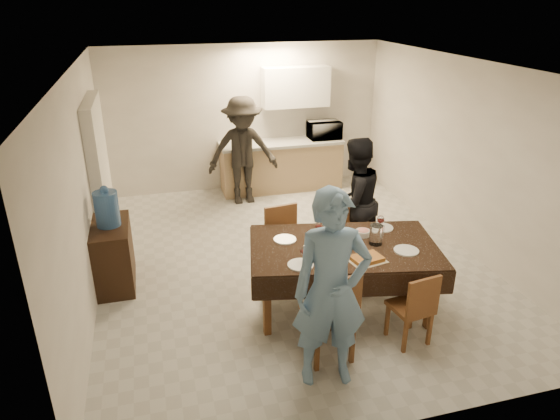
{
  "coord_description": "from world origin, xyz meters",
  "views": [
    {
      "loc": [
        -1.7,
        -5.8,
        3.37
      ],
      "look_at": [
        -0.23,
        -0.3,
        0.9
      ],
      "focal_mm": 32.0,
      "sensor_mm": 36.0,
      "label": 1
    }
  ],
  "objects_px": {
    "dining_table": "(344,248)",
    "wine_bottle": "(339,231)",
    "person_near": "(331,291)",
    "person_far": "(354,201)",
    "savoury_tart": "(367,259)",
    "water_jug": "(107,209)",
    "microwave": "(324,130)",
    "person_kitchen": "(243,151)",
    "water_pitcher": "(376,235)",
    "console": "(114,255)"
  },
  "relations": [
    {
      "from": "dining_table",
      "to": "wine_bottle",
      "type": "bearing_deg",
      "value": 146.42
    },
    {
      "from": "dining_table",
      "to": "person_near",
      "type": "distance_m",
      "value": 1.2
    },
    {
      "from": "dining_table",
      "to": "person_far",
      "type": "height_order",
      "value": "person_far"
    },
    {
      "from": "wine_bottle",
      "to": "savoury_tart",
      "type": "relative_size",
      "value": 0.84
    },
    {
      "from": "water_jug",
      "to": "microwave",
      "type": "xyz_separation_m",
      "value": [
        3.7,
        2.7,
        0.05
      ]
    },
    {
      "from": "dining_table",
      "to": "person_far",
      "type": "xyz_separation_m",
      "value": [
        0.55,
        1.05,
        0.09
      ]
    },
    {
      "from": "water_jug",
      "to": "wine_bottle",
      "type": "distance_m",
      "value": 2.75
    },
    {
      "from": "person_kitchen",
      "to": "water_jug",
      "type": "bearing_deg",
      "value": -132.76
    },
    {
      "from": "wine_bottle",
      "to": "savoury_tart",
      "type": "distance_m",
      "value": 0.47
    },
    {
      "from": "wine_bottle",
      "to": "water_pitcher",
      "type": "distance_m",
      "value": 0.41
    },
    {
      "from": "water_jug",
      "to": "savoury_tart",
      "type": "xyz_separation_m",
      "value": [
        2.64,
        -1.6,
        -0.2
      ]
    },
    {
      "from": "savoury_tart",
      "to": "person_far",
      "type": "relative_size",
      "value": 0.22
    },
    {
      "from": "console",
      "to": "water_pitcher",
      "type": "relative_size",
      "value": 3.92
    },
    {
      "from": "savoury_tart",
      "to": "person_kitchen",
      "type": "height_order",
      "value": "person_kitchen"
    },
    {
      "from": "water_jug",
      "to": "savoury_tart",
      "type": "height_order",
      "value": "water_jug"
    },
    {
      "from": "water_jug",
      "to": "person_far",
      "type": "height_order",
      "value": "person_far"
    },
    {
      "from": "water_jug",
      "to": "water_pitcher",
      "type": "distance_m",
      "value": 3.16
    },
    {
      "from": "savoury_tart",
      "to": "microwave",
      "type": "relative_size",
      "value": 0.64
    },
    {
      "from": "savoury_tart",
      "to": "person_far",
      "type": "distance_m",
      "value": 1.5
    },
    {
      "from": "person_kitchen",
      "to": "person_near",
      "type": "bearing_deg",
      "value": -91.11
    },
    {
      "from": "water_jug",
      "to": "savoury_tart",
      "type": "bearing_deg",
      "value": -31.12
    },
    {
      "from": "savoury_tart",
      "to": "microwave",
      "type": "xyz_separation_m",
      "value": [
        1.06,
        4.29,
        0.24
      ]
    },
    {
      "from": "dining_table",
      "to": "water_pitcher",
      "type": "xyz_separation_m",
      "value": [
        0.35,
        -0.05,
        0.15
      ]
    },
    {
      "from": "savoury_tart",
      "to": "person_kitchen",
      "type": "xyz_separation_m",
      "value": [
        -0.56,
        3.84,
        0.1
      ]
    },
    {
      "from": "dining_table",
      "to": "person_kitchen",
      "type": "height_order",
      "value": "person_kitchen"
    },
    {
      "from": "console",
      "to": "water_jug",
      "type": "height_order",
      "value": "water_jug"
    },
    {
      "from": "water_jug",
      "to": "microwave",
      "type": "bearing_deg",
      "value": 36.11
    },
    {
      "from": "wine_bottle",
      "to": "console",
      "type": "bearing_deg",
      "value": 154.95
    },
    {
      "from": "person_near",
      "to": "savoury_tart",
      "type": "bearing_deg",
      "value": 53.73
    },
    {
      "from": "person_near",
      "to": "person_kitchen",
      "type": "height_order",
      "value": "person_near"
    },
    {
      "from": "dining_table",
      "to": "wine_bottle",
      "type": "xyz_separation_m",
      "value": [
        -0.05,
        0.05,
        0.19
      ]
    },
    {
      "from": "water_pitcher",
      "to": "person_far",
      "type": "xyz_separation_m",
      "value": [
        0.2,
        1.1,
        -0.06
      ]
    },
    {
      "from": "water_pitcher",
      "to": "person_near",
      "type": "bearing_deg",
      "value": -131.99
    },
    {
      "from": "savoury_tart",
      "to": "person_near",
      "type": "bearing_deg",
      "value": -134.13
    },
    {
      "from": "dining_table",
      "to": "person_near",
      "type": "bearing_deg",
      "value": -106.22
    },
    {
      "from": "dining_table",
      "to": "person_far",
      "type": "bearing_deg",
      "value": 73.78
    },
    {
      "from": "console",
      "to": "wine_bottle",
      "type": "height_order",
      "value": "wine_bottle"
    },
    {
      "from": "wine_bottle",
      "to": "person_kitchen",
      "type": "bearing_deg",
      "value": 96.89
    },
    {
      "from": "person_far",
      "to": "person_near",
      "type": "bearing_deg",
      "value": 43.27
    },
    {
      "from": "dining_table",
      "to": "microwave",
      "type": "xyz_separation_m",
      "value": [
        1.16,
        3.91,
        0.3
      ]
    },
    {
      "from": "console",
      "to": "water_jug",
      "type": "distance_m",
      "value": 0.62
    },
    {
      "from": "water_pitcher",
      "to": "savoury_tart",
      "type": "height_order",
      "value": "water_pitcher"
    },
    {
      "from": "console",
      "to": "wine_bottle",
      "type": "xyz_separation_m",
      "value": [
        2.49,
        -1.17,
        0.55
      ]
    },
    {
      "from": "water_jug",
      "to": "person_far",
      "type": "relative_size",
      "value": 0.25
    },
    {
      "from": "console",
      "to": "microwave",
      "type": "distance_m",
      "value": 4.63
    },
    {
      "from": "person_near",
      "to": "water_pitcher",
      "type": "bearing_deg",
      "value": 55.88
    },
    {
      "from": "wine_bottle",
      "to": "microwave",
      "type": "bearing_deg",
      "value": 72.65
    },
    {
      "from": "dining_table",
      "to": "console",
      "type": "xyz_separation_m",
      "value": [
        -2.54,
        1.22,
        -0.36
      ]
    },
    {
      "from": "water_jug",
      "to": "water_pitcher",
      "type": "height_order",
      "value": "water_jug"
    },
    {
      "from": "person_near",
      "to": "dining_table",
      "type": "bearing_deg",
      "value": 70.22
    }
  ]
}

